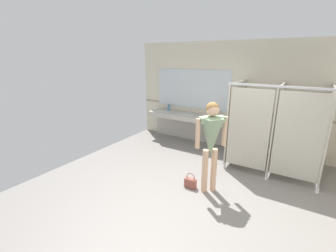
{
  "coord_description": "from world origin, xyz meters",
  "views": [
    {
      "loc": [
        1.21,
        -3.49,
        2.45
      ],
      "look_at": [
        -1.17,
        0.36,
        1.08
      ],
      "focal_mm": 24.55,
      "sensor_mm": 36.0,
      "label": 1
    }
  ],
  "objects_px": {
    "handbag": "(190,183)",
    "person_standing": "(211,136)",
    "soap_dispenser": "(169,108)",
    "paper_cup": "(213,117)"
  },
  "relations": [
    {
      "from": "soap_dispenser",
      "to": "paper_cup",
      "type": "xyz_separation_m",
      "value": [
        1.54,
        -0.25,
        -0.03
      ]
    },
    {
      "from": "handbag",
      "to": "paper_cup",
      "type": "xyz_separation_m",
      "value": [
        -0.43,
        2.16,
        0.78
      ]
    },
    {
      "from": "person_standing",
      "to": "handbag",
      "type": "distance_m",
      "value": 1.05
    },
    {
      "from": "person_standing",
      "to": "handbag",
      "type": "relative_size",
      "value": 5.55
    },
    {
      "from": "person_standing",
      "to": "paper_cup",
      "type": "distance_m",
      "value": 2.22
    },
    {
      "from": "handbag",
      "to": "person_standing",
      "type": "bearing_deg",
      "value": 14.38
    },
    {
      "from": "handbag",
      "to": "soap_dispenser",
      "type": "height_order",
      "value": "soap_dispenser"
    },
    {
      "from": "soap_dispenser",
      "to": "handbag",
      "type": "bearing_deg",
      "value": -50.68
    },
    {
      "from": "soap_dispenser",
      "to": "paper_cup",
      "type": "height_order",
      "value": "soap_dispenser"
    },
    {
      "from": "paper_cup",
      "to": "person_standing",
      "type": "bearing_deg",
      "value": -69.66
    }
  ]
}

